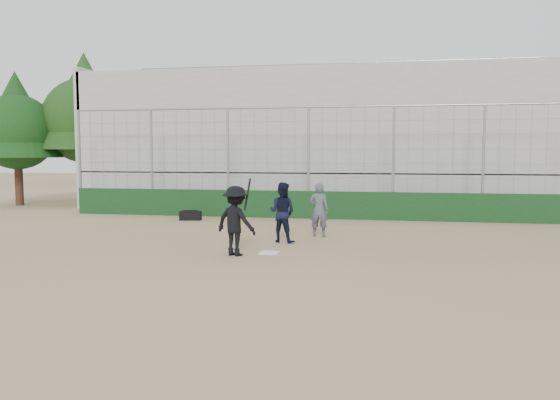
% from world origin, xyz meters
% --- Properties ---
extents(ground, '(90.00, 90.00, 0.00)m').
position_xyz_m(ground, '(0.00, 0.00, 0.00)').
color(ground, olive).
rests_on(ground, ground).
extents(home_plate, '(0.44, 0.44, 0.02)m').
position_xyz_m(home_plate, '(0.00, 0.00, 0.01)').
color(home_plate, white).
rests_on(home_plate, ground).
extents(backstop, '(18.10, 0.25, 4.04)m').
position_xyz_m(backstop, '(0.00, 7.00, 0.96)').
color(backstop, '#103415').
rests_on(backstop, ground).
extents(bleachers, '(20.25, 6.70, 6.98)m').
position_xyz_m(bleachers, '(0.00, 11.95, 2.92)').
color(bleachers, '#A2A2A2').
rests_on(bleachers, ground).
extents(tree_left, '(4.48, 4.48, 7.00)m').
position_xyz_m(tree_left, '(-11.00, 11.00, 4.39)').
color(tree_left, '#3C2915').
rests_on(tree_left, ground).
extents(tree_right, '(3.84, 3.84, 6.00)m').
position_xyz_m(tree_right, '(-13.50, 9.50, 3.76)').
color(tree_right, '#341D13').
rests_on(tree_right, ground).
extents(batter_at_plate, '(1.20, 0.96, 1.79)m').
position_xyz_m(batter_at_plate, '(-0.71, -0.40, 0.81)').
color(batter_at_plate, black).
rests_on(batter_at_plate, ground).
extents(catcher_crouched, '(0.95, 0.85, 1.09)m').
position_xyz_m(catcher_crouched, '(0.02, 1.60, 0.54)').
color(catcher_crouched, black).
rests_on(catcher_crouched, ground).
extents(umpire, '(0.59, 0.41, 1.38)m').
position_xyz_m(umpire, '(0.87, 2.79, 0.69)').
color(umpire, '#49515D').
rests_on(umpire, ground).
extents(equipment_bag, '(0.80, 0.45, 0.36)m').
position_xyz_m(equipment_bag, '(-4.02, 5.70, 0.16)').
color(equipment_bag, black).
rests_on(equipment_bag, ground).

